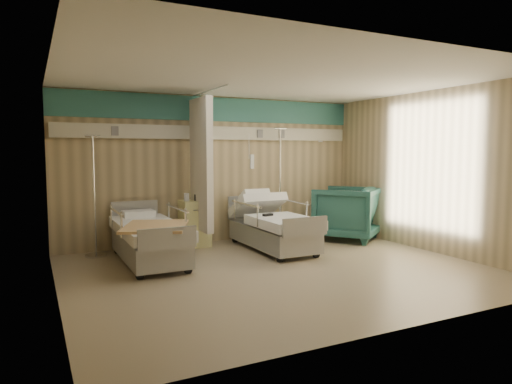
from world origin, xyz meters
TOP-DOWN VIEW (x-y plane):
  - ground at (0.00, 0.00)m, footprint 6.00×5.00m
  - room_walls at (-0.03, 0.25)m, footprint 6.04×5.04m
  - bed_right at (0.60, 1.30)m, footprint 1.00×2.16m
  - bed_left at (-1.60, 1.30)m, footprint 1.00×2.16m
  - bedside_cabinet at (-0.55, 2.20)m, footprint 0.50×0.48m
  - visitor_armchair at (2.37, 1.48)m, footprint 1.60×1.61m
  - waffle_blanket at (2.36, 1.45)m, footprint 0.87×0.86m
  - iv_stand_right at (1.25, 2.20)m, footprint 0.40×0.40m
  - iv_stand_left at (-2.30, 2.15)m, footprint 0.36×0.36m
  - call_remote at (0.44, 1.17)m, footprint 0.20×0.12m
  - tan_blanket at (-1.61, 0.84)m, footprint 1.23×1.35m
  - toiletry_bag at (-0.46, 2.15)m, footprint 0.23×0.18m
  - white_cup at (-0.70, 2.19)m, footprint 0.11×0.11m

SIDE VIEW (x-z plane):
  - ground at x=0.00m, z-range 0.00..0.00m
  - bed_right at x=0.60m, z-range 0.00..0.63m
  - bed_left at x=-1.60m, z-range 0.00..0.63m
  - iv_stand_left at x=-2.30m, z-range -0.59..1.42m
  - bedside_cabinet at x=-0.55m, z-range 0.00..0.85m
  - iv_stand_right at x=1.25m, z-range -0.65..1.56m
  - visitor_armchair at x=2.37m, z-range 0.00..1.06m
  - tan_blanket at x=-1.61m, z-range 0.63..0.67m
  - call_remote at x=0.44m, z-range 0.63..0.67m
  - toiletry_bag at x=-0.46m, z-range 0.85..0.97m
  - white_cup at x=-0.70m, z-range 0.85..0.99m
  - waffle_blanket at x=2.36m, z-range 1.06..1.13m
  - room_walls at x=-0.03m, z-range 0.45..3.27m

